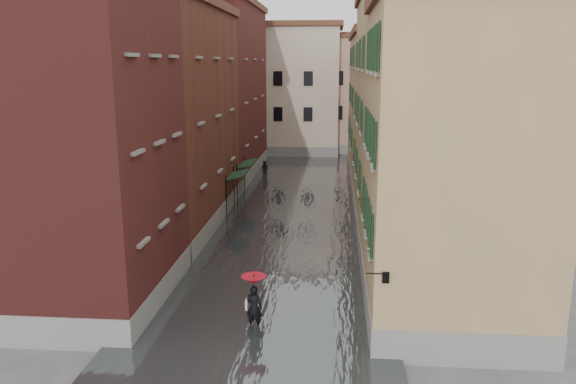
% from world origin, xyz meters
% --- Properties ---
extents(ground, '(120.00, 120.00, 0.00)m').
position_xyz_m(ground, '(0.00, 0.00, 0.00)').
color(ground, '#4E4E51').
rests_on(ground, ground).
extents(floodwater, '(10.00, 60.00, 0.20)m').
position_xyz_m(floodwater, '(0.00, 13.00, 0.10)').
color(floodwater, '#484D50').
rests_on(floodwater, ground).
extents(building_left_near, '(6.00, 8.00, 13.00)m').
position_xyz_m(building_left_near, '(-7.00, -2.00, 6.50)').
color(building_left_near, maroon).
rests_on(building_left_near, ground).
extents(building_left_mid, '(6.00, 14.00, 12.50)m').
position_xyz_m(building_left_mid, '(-7.00, 9.00, 6.25)').
color(building_left_mid, brown).
rests_on(building_left_mid, ground).
extents(building_left_far, '(6.00, 16.00, 14.00)m').
position_xyz_m(building_left_far, '(-7.00, 24.00, 7.00)').
color(building_left_far, maroon).
rests_on(building_left_far, ground).
extents(building_right_near, '(6.00, 8.00, 11.50)m').
position_xyz_m(building_right_near, '(7.00, -2.00, 5.75)').
color(building_right_near, '#9D8951').
rests_on(building_right_near, ground).
extents(building_right_mid, '(6.00, 14.00, 13.00)m').
position_xyz_m(building_right_mid, '(7.00, 9.00, 6.50)').
color(building_right_mid, tan).
rests_on(building_right_mid, ground).
extents(building_right_far, '(6.00, 16.00, 11.50)m').
position_xyz_m(building_right_far, '(7.00, 24.00, 5.75)').
color(building_right_far, '#9D8951').
rests_on(building_right_far, ground).
extents(building_end_cream, '(12.00, 9.00, 13.00)m').
position_xyz_m(building_end_cream, '(-3.00, 38.00, 6.50)').
color(building_end_cream, beige).
rests_on(building_end_cream, ground).
extents(building_end_pink, '(10.00, 9.00, 12.00)m').
position_xyz_m(building_end_pink, '(6.00, 40.00, 6.00)').
color(building_end_pink, tan).
rests_on(building_end_pink, ground).
extents(awning_near, '(1.09, 2.79, 2.80)m').
position_xyz_m(awning_near, '(-3.49, 12.10, 2.46)').
color(awning_near, '#16331D').
rests_on(awning_near, ground).
extents(awning_far, '(1.09, 3.22, 2.80)m').
position_xyz_m(awning_far, '(-3.48, 16.19, 2.47)').
color(awning_far, '#16331D').
rests_on(awning_far, ground).
extents(wall_lantern, '(0.71, 0.22, 0.35)m').
position_xyz_m(wall_lantern, '(4.33, -6.00, 3.01)').
color(wall_lantern, black).
rests_on(wall_lantern, ground).
extents(window_planters, '(0.59, 8.19, 0.84)m').
position_xyz_m(window_planters, '(4.12, -0.78, 3.51)').
color(window_planters, '#973A31').
rests_on(window_planters, ground).
extents(pedestrian_main, '(0.94, 0.94, 2.06)m').
position_xyz_m(pedestrian_main, '(-0.13, -3.91, 1.24)').
color(pedestrian_main, black).
rests_on(pedestrian_main, ground).
extents(pedestrian_far, '(0.86, 0.77, 1.46)m').
position_xyz_m(pedestrian_far, '(-3.11, 23.48, 0.73)').
color(pedestrian_far, black).
rests_on(pedestrian_far, ground).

